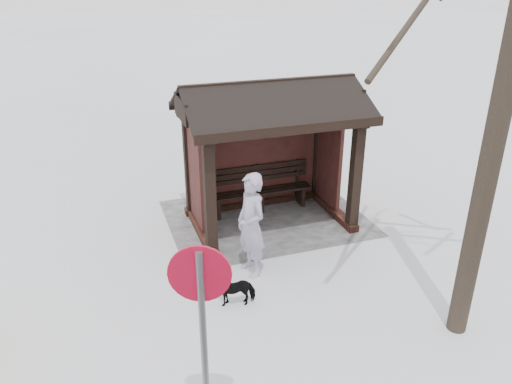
{
  "coord_description": "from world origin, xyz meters",
  "views": [
    {
      "loc": [
        3.38,
        8.99,
        5.04
      ],
      "look_at": [
        0.57,
        0.8,
        1.14
      ],
      "focal_mm": 35.0,
      "sensor_mm": 36.0,
      "label": 1
    }
  ],
  "objects_px": {
    "bus_shelter": "(268,124)",
    "road_sign": "(202,308)",
    "pedestrian": "(251,225)",
    "dog": "(234,287)"
  },
  "relations": [
    {
      "from": "bus_shelter",
      "to": "road_sign",
      "type": "relative_size",
      "value": 1.4
    },
    {
      "from": "pedestrian",
      "to": "dog",
      "type": "xyz_separation_m",
      "value": [
        0.54,
        0.75,
        -0.68
      ]
    },
    {
      "from": "road_sign",
      "to": "dog",
      "type": "bearing_deg",
      "value": -93.78
    },
    {
      "from": "bus_shelter",
      "to": "pedestrian",
      "type": "xyz_separation_m",
      "value": [
        0.98,
        1.87,
        -1.21
      ]
    },
    {
      "from": "pedestrian",
      "to": "road_sign",
      "type": "xyz_separation_m",
      "value": [
        1.57,
        3.11,
        0.87
      ]
    },
    {
      "from": "bus_shelter",
      "to": "dog",
      "type": "relative_size",
      "value": 5.39
    },
    {
      "from": "bus_shelter",
      "to": "road_sign",
      "type": "height_order",
      "value": "bus_shelter"
    },
    {
      "from": "dog",
      "to": "bus_shelter",
      "type": "bearing_deg",
      "value": 158.55
    },
    {
      "from": "pedestrian",
      "to": "dog",
      "type": "height_order",
      "value": "pedestrian"
    },
    {
      "from": "pedestrian",
      "to": "road_sign",
      "type": "height_order",
      "value": "road_sign"
    }
  ]
}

